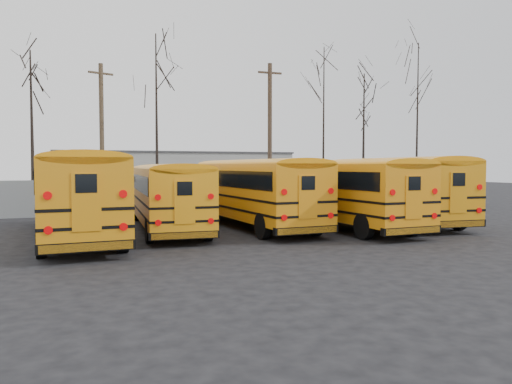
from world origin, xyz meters
name	(u,v)px	position (x,y,z in m)	size (l,w,h in m)	color
ground	(284,240)	(0.00, 0.00, 0.00)	(120.00, 120.00, 0.00)	black
fence	(204,195)	(0.00, 12.00, 1.00)	(40.00, 0.04, 2.00)	gray
distant_building	(174,174)	(2.00, 32.00, 2.00)	(22.00, 8.00, 4.00)	#A8A9A4
bus_a	(75,188)	(-7.31, 2.91, 1.92)	(3.36, 11.86, 3.28)	black
bus_b	(167,191)	(-3.61, 4.05, 1.70)	(2.90, 10.45, 2.90)	black
bus_c	(253,187)	(0.23, 3.97, 1.82)	(3.22, 11.24, 3.11)	black
bus_d	(339,187)	(3.77, 2.58, 1.81)	(3.15, 11.17, 3.09)	black
bus_e	(390,184)	(7.28, 3.73, 1.89)	(3.49, 11.66, 3.22)	black
utility_pole_left	(102,134)	(-5.54, 17.30, 4.85)	(1.61, 0.71, 9.43)	brown
utility_pole_right	(270,132)	(6.07, 16.66, 5.21)	(1.80, 0.32, 10.14)	#463527
tree_1	(32,131)	(-9.71, 16.95, 4.95)	(0.26, 0.26, 9.90)	black
tree_2	(157,121)	(-2.17, 15.93, 5.67)	(0.26, 0.26, 11.33)	black
tree_3	(324,127)	(9.06, 14.06, 5.49)	(0.26, 0.26, 10.97)	black
tree_4	(364,138)	(13.95, 16.69, 4.95)	(0.26, 0.26, 9.90)	black
tree_5	(417,123)	(17.01, 14.17, 5.97)	(0.26, 0.26, 11.94)	black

